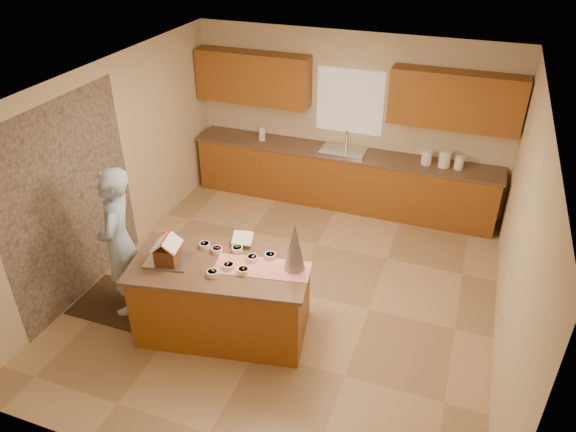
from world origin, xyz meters
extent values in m
plane|color=tan|center=(0.00, 0.00, 0.00)|extent=(5.50, 5.50, 0.00)
plane|color=silver|center=(0.00, 0.00, 2.70)|extent=(5.50, 5.50, 0.00)
plane|color=beige|center=(0.00, 2.75, 1.35)|extent=(5.50, 5.50, 0.00)
plane|color=beige|center=(0.00, -2.75, 1.35)|extent=(5.50, 5.50, 0.00)
plane|color=beige|center=(-2.50, 0.00, 1.35)|extent=(5.50, 5.50, 0.00)
plane|color=beige|center=(2.50, 0.00, 1.35)|extent=(5.50, 5.50, 0.00)
plane|color=gray|center=(-2.48, -0.80, 1.25)|extent=(0.00, 2.50, 2.50)
cube|color=white|center=(0.00, 2.72, 1.65)|extent=(1.05, 0.03, 1.00)
cube|color=brown|center=(0.00, 2.45, 0.44)|extent=(4.80, 0.60, 0.88)
cube|color=brown|center=(0.00, 2.45, 0.90)|extent=(4.85, 0.63, 0.04)
cube|color=#965620|center=(-1.55, 2.57, 1.90)|extent=(1.85, 0.35, 0.80)
cube|color=#965620|center=(1.55, 2.57, 1.90)|extent=(1.85, 0.35, 0.80)
cube|color=silver|center=(0.00, 2.45, 0.89)|extent=(0.70, 0.45, 0.12)
cylinder|color=silver|center=(0.00, 2.63, 1.06)|extent=(0.03, 0.03, 0.28)
cube|color=brown|center=(-0.48, -0.92, 0.46)|extent=(2.00, 1.25, 0.91)
cube|color=brown|center=(-0.48, -0.92, 0.93)|extent=(2.10, 1.35, 0.04)
cube|color=red|center=(-0.02, -0.84, 0.96)|extent=(1.09, 0.55, 0.01)
cube|color=silver|center=(-1.03, -1.08, 0.97)|extent=(0.53, 0.43, 0.03)
cube|color=white|center=(-0.39, -0.51, 1.05)|extent=(0.26, 0.22, 0.10)
cone|color=#A1A3AD|center=(0.31, -0.72, 1.24)|extent=(0.27, 0.27, 0.57)
cube|color=black|center=(-1.82, -0.94, 0.01)|extent=(1.27, 0.83, 0.01)
imported|color=#95B4D3|center=(-1.77, -0.94, 0.95)|extent=(0.67, 0.80, 1.87)
cylinder|color=white|center=(1.28, 2.45, 1.03)|extent=(0.15, 0.15, 0.21)
cylinder|color=white|center=(1.54, 2.45, 1.04)|extent=(0.17, 0.17, 0.25)
cylinder|color=white|center=(1.75, 2.45, 1.02)|extent=(0.13, 0.13, 0.19)
cylinder|color=white|center=(-1.37, 2.45, 1.04)|extent=(0.11, 0.11, 0.23)
cube|color=#5D3318|center=(-1.03, -1.08, 1.06)|extent=(0.27, 0.29, 0.17)
cube|color=white|center=(-1.09, -1.09, 1.20)|extent=(0.20, 0.31, 0.13)
cube|color=white|center=(-0.96, -1.06, 1.20)|extent=(0.20, 0.31, 0.13)
cylinder|color=red|center=(-1.03, -1.08, 1.26)|extent=(0.07, 0.29, 0.02)
cylinder|color=orange|center=(-0.35, -0.97, 0.98)|extent=(0.12, 0.12, 0.06)
cylinder|color=#E8286E|center=(-0.61, -0.73, 0.98)|extent=(0.12, 0.12, 0.06)
cylinder|color=teal|center=(0.00, -0.64, 0.98)|extent=(0.12, 0.12, 0.06)
cylinder|color=#FB8577|center=(-0.46, -1.14, 0.98)|extent=(0.12, 0.12, 0.06)
cylinder|color=green|center=(-0.40, -0.64, 0.98)|extent=(0.12, 0.12, 0.06)
cylinder|color=#9F3579|center=(-0.78, -0.70, 0.98)|extent=(0.12, 0.12, 0.06)
cylinder|color=white|center=(-0.17, -0.75, 0.98)|extent=(0.12, 0.12, 0.06)
cylinder|color=#C38A22|center=(-0.17, -0.99, 0.98)|extent=(0.12, 0.12, 0.06)
camera|label=1|loc=(1.85, -5.16, 4.44)|focal=33.80mm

